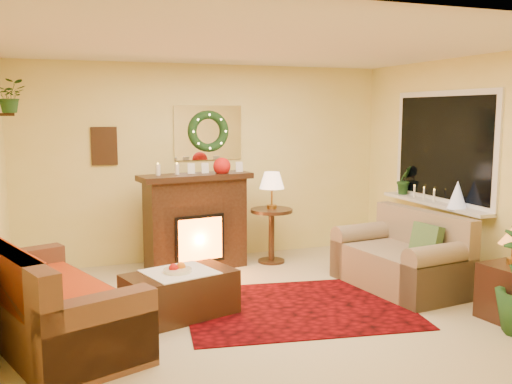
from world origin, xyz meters
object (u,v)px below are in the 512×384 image
object	(u,v)px
fireplace	(196,226)
side_table_round	(271,238)
sofa	(52,293)
end_table_square	(508,292)
coffee_table	(180,295)
loveseat	(400,251)

from	to	relation	value
fireplace	side_table_round	world-z (taller)	fireplace
sofa	fireplace	xyz separation A→B (m)	(1.73, 1.81, 0.12)
end_table_square	fireplace	bearing A→B (deg)	130.71
coffee_table	sofa	bearing A→B (deg)	173.78
side_table_round	end_table_square	world-z (taller)	side_table_round
fireplace	side_table_round	distance (m)	1.04
coffee_table	end_table_square	bearing A→B (deg)	-37.80
sofa	end_table_square	size ratio (longest dim) A/B	3.82
sofa	coffee_table	distance (m)	1.21
fireplace	sofa	bearing A→B (deg)	-142.09
end_table_square	coffee_table	distance (m)	3.15
loveseat	side_table_round	bearing A→B (deg)	114.72
loveseat	coffee_table	size ratio (longest dim) A/B	1.42
sofa	side_table_round	size ratio (longest dim) A/B	2.87
side_table_round	coffee_table	world-z (taller)	side_table_round
end_table_square	side_table_round	bearing A→B (deg)	116.44
fireplace	end_table_square	distance (m)	3.65
loveseat	end_table_square	xyz separation A→B (m)	(0.41, -1.21, -0.15)
fireplace	loveseat	xyz separation A→B (m)	(1.97, -1.55, -0.13)
loveseat	end_table_square	distance (m)	1.29
coffee_table	loveseat	bearing A→B (deg)	-15.01
coffee_table	side_table_round	bearing A→B (deg)	28.76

